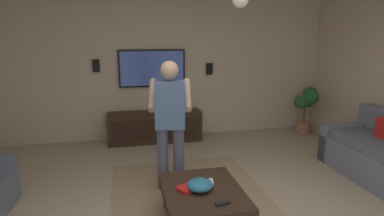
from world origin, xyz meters
name	(u,v)px	position (x,y,z in m)	size (l,w,h in m)	color
wall_back_tv	(167,67)	(3.19, 0.00, 1.34)	(0.10, 6.41, 2.67)	#C6B299
area_rug	(198,214)	(0.23, 0.10, 0.01)	(3.09, 1.87, 0.01)	#9E8460
coffee_table	(203,199)	(0.03, 0.10, 0.30)	(1.00, 0.80, 0.40)	#332116
media_console	(155,127)	(2.85, 0.29, 0.28)	(0.45, 1.70, 0.55)	#332116
tv	(152,68)	(3.10, 0.29, 1.33)	(0.05, 1.22, 0.69)	black
person_standing	(170,119)	(0.91, 0.29, 0.93)	(0.59, 0.60, 1.64)	#4C5166
potted_plant_tall	(307,103)	(2.69, -2.70, 0.62)	(0.39, 0.51, 0.93)	#9E6B4C
bowl	(200,185)	(0.02, 0.13, 0.46)	(0.26, 0.26, 0.12)	teal
remote_white	(211,182)	(0.15, -0.02, 0.41)	(0.15, 0.04, 0.02)	white
remote_black	(223,203)	(-0.30, -0.01, 0.41)	(0.15, 0.04, 0.02)	black
remote_grey	(194,185)	(0.13, 0.17, 0.41)	(0.15, 0.04, 0.02)	slate
book	(188,188)	(0.07, 0.24, 0.42)	(0.22, 0.16, 0.04)	red
vase_round	(178,105)	(2.86, -0.14, 0.66)	(0.22, 0.22, 0.22)	gold
wall_speaker_left	(209,69)	(3.11, -0.81, 1.30)	(0.06, 0.12, 0.22)	black
wall_speaker_right	(96,66)	(3.11, 1.29, 1.40)	(0.06, 0.12, 0.22)	black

